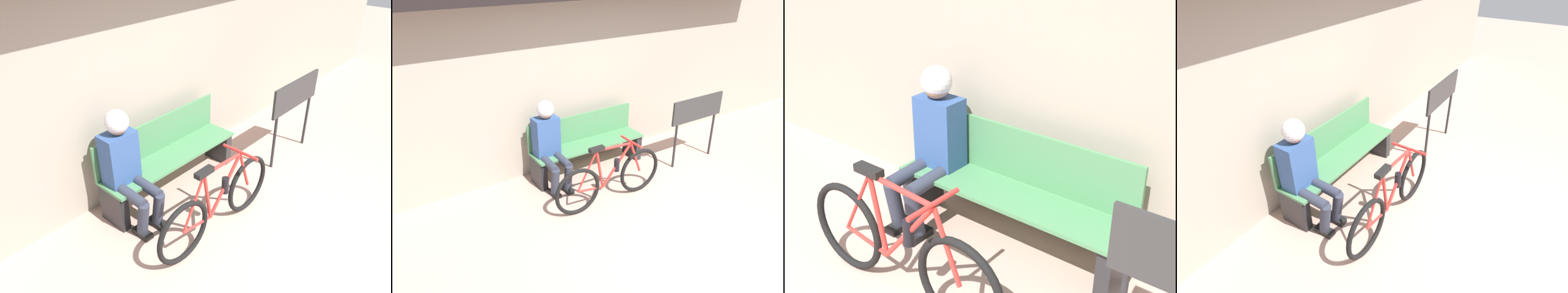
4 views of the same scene
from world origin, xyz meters
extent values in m
cube|color=#9E9384|center=(0.00, 2.53, 1.60)|extent=(12.00, 0.12, 3.20)
cube|color=#477F51|center=(-0.19, 2.10, 0.43)|extent=(1.75, 0.42, 0.03)
cube|color=#477F51|center=(-0.19, 2.30, 0.64)|extent=(1.75, 0.03, 0.40)
cube|color=#232326|center=(-1.02, 2.10, 0.21)|extent=(0.10, 0.36, 0.41)
cube|color=#232326|center=(0.63, 2.10, 0.21)|extent=(0.10, 0.36, 0.41)
torus|color=black|center=(-0.90, 1.25, 0.32)|extent=(0.63, 0.05, 0.63)
torus|color=black|center=(0.08, 1.25, 0.32)|extent=(0.63, 0.05, 0.63)
cylinder|color=red|center=(-0.36, 1.25, 0.79)|extent=(0.53, 0.03, 0.07)
cylinder|color=red|center=(-0.31, 1.25, 0.52)|extent=(0.45, 0.03, 0.54)
cylinder|color=red|center=(-0.58, 1.25, 0.53)|extent=(0.13, 0.03, 0.55)
cylinder|color=red|center=(-0.71, 1.25, 0.29)|extent=(0.37, 0.03, 0.08)
cylinder|color=red|center=(-0.76, 1.25, 0.56)|extent=(0.29, 0.02, 0.50)
cylinder|color=red|center=(-0.01, 1.25, 0.55)|extent=(0.20, 0.03, 0.47)
cube|color=black|center=(-0.63, 1.25, 0.83)|extent=(0.20, 0.07, 0.05)
cylinder|color=red|center=(-0.10, 1.25, 0.80)|extent=(0.03, 0.40, 0.03)
cylinder|color=black|center=(-0.31, 1.25, 0.52)|extent=(0.07, 0.07, 0.17)
cylinder|color=#2D3342|center=(-0.96, 1.90, 0.43)|extent=(0.11, 0.41, 0.13)
cylinder|color=#2D3342|center=(-0.96, 1.73, 0.24)|extent=(0.11, 0.17, 0.39)
cube|color=black|center=(-0.96, 1.76, 0.03)|extent=(0.10, 0.22, 0.06)
cylinder|color=#2D3342|center=(-0.76, 1.90, 0.43)|extent=(0.11, 0.41, 0.13)
cylinder|color=#2D3342|center=(-0.76, 1.73, 0.24)|extent=(0.11, 0.17, 0.39)
cube|color=black|center=(-0.76, 1.76, 0.03)|extent=(0.10, 0.22, 0.06)
cube|color=#2D4C84|center=(-0.86, 2.14, 0.71)|extent=(0.34, 0.22, 0.54)
sphere|color=#9E7556|center=(-0.86, 2.12, 1.08)|extent=(0.20, 0.20, 0.20)
sphere|color=silver|center=(-0.86, 2.12, 1.11)|extent=(0.23, 0.23, 0.23)
camera|label=1|loc=(-2.68, -0.51, 2.73)|focal=35.00mm
camera|label=2|loc=(-2.91, -2.13, 2.92)|focal=35.00mm
camera|label=3|loc=(1.68, -0.59, 2.36)|focal=50.00mm
camera|label=4|loc=(-2.55, 0.10, 2.59)|focal=28.00mm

